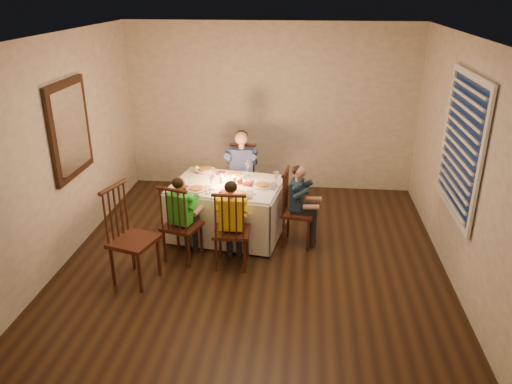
# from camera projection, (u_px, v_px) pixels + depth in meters

# --- Properties ---
(ground) EXTENTS (5.00, 5.00, 0.00)m
(ground) POSITION_uv_depth(u_px,v_px,m) (254.00, 262.00, 5.99)
(ground) COLOR black
(ground) RESTS_ON ground
(wall_left) EXTENTS (0.02, 5.00, 2.60)m
(wall_left) POSITION_uv_depth(u_px,v_px,m) (58.00, 153.00, 5.70)
(wall_left) COLOR beige
(wall_left) RESTS_ON ground
(wall_right) EXTENTS (0.02, 5.00, 2.60)m
(wall_right) POSITION_uv_depth(u_px,v_px,m) (465.00, 167.00, 5.27)
(wall_right) COLOR beige
(wall_right) RESTS_ON ground
(wall_back) EXTENTS (4.50, 0.02, 2.60)m
(wall_back) POSITION_uv_depth(u_px,v_px,m) (270.00, 108.00, 7.78)
(wall_back) COLOR beige
(wall_back) RESTS_ON ground
(ceiling) EXTENTS (5.00, 5.00, 0.00)m
(ceiling) POSITION_uv_depth(u_px,v_px,m) (253.00, 37.00, 4.99)
(ceiling) COLOR white
(ceiling) RESTS_ON wall_back
(dining_table) EXTENTS (1.53, 1.21, 0.70)m
(dining_table) POSITION_uv_depth(u_px,v_px,m) (227.00, 198.00, 6.47)
(dining_table) COLOR silver
(dining_table) RESTS_ON ground
(chair_adult) EXTENTS (0.41, 0.39, 0.99)m
(chair_adult) POSITION_uv_depth(u_px,v_px,m) (242.00, 211.00, 7.33)
(chair_adult) COLOR black
(chair_adult) RESTS_ON ground
(chair_near_left) EXTENTS (0.50, 0.49, 0.99)m
(chair_near_left) POSITION_uv_depth(u_px,v_px,m) (184.00, 258.00, 6.08)
(chair_near_left) COLOR black
(chair_near_left) RESTS_ON ground
(chair_near_right) EXTENTS (0.41, 0.39, 0.99)m
(chair_near_right) POSITION_uv_depth(u_px,v_px,m) (232.00, 264.00, 5.94)
(chair_near_right) COLOR black
(chair_near_right) RESTS_ON ground
(chair_end) EXTENTS (0.44, 0.46, 0.99)m
(chair_end) POSITION_uv_depth(u_px,v_px,m) (297.00, 243.00, 6.44)
(chair_end) COLOR black
(chair_end) RESTS_ON ground
(chair_extra) EXTENTS (0.55, 0.57, 1.13)m
(chair_extra) POSITION_uv_depth(u_px,v_px,m) (138.00, 280.00, 5.63)
(chair_extra) COLOR black
(chair_extra) RESTS_ON ground
(adult) EXTENTS (0.44, 0.40, 1.22)m
(adult) POSITION_uv_depth(u_px,v_px,m) (242.00, 211.00, 7.33)
(adult) COLOR #32467F
(adult) RESTS_ON ground
(child_green) EXTENTS (0.42, 0.40, 1.06)m
(child_green) POSITION_uv_depth(u_px,v_px,m) (184.00, 258.00, 6.08)
(child_green) COLOR green
(child_green) RESTS_ON ground
(child_yellow) EXTENTS (0.37, 0.34, 1.08)m
(child_yellow) POSITION_uv_depth(u_px,v_px,m) (232.00, 264.00, 5.94)
(child_yellow) COLOR yellow
(child_yellow) RESTS_ON ground
(child_teal) EXTENTS (0.36, 0.39, 1.06)m
(child_teal) POSITION_uv_depth(u_px,v_px,m) (297.00, 243.00, 6.44)
(child_teal) COLOR #182B3C
(child_teal) RESTS_ON ground
(setting_adult) EXTENTS (0.30, 0.30, 0.02)m
(setting_adult) POSITION_uv_depth(u_px,v_px,m) (234.00, 175.00, 6.65)
(setting_adult) COLOR silver
(setting_adult) RESTS_ON dining_table
(setting_green) EXTENTS (0.30, 0.30, 0.02)m
(setting_green) POSITION_uv_depth(u_px,v_px,m) (197.00, 189.00, 6.18)
(setting_green) COLOR silver
(setting_green) RESTS_ON dining_table
(setting_yellow) EXTENTS (0.30, 0.30, 0.02)m
(setting_yellow) POSITION_uv_depth(u_px,v_px,m) (238.00, 194.00, 6.04)
(setting_yellow) COLOR silver
(setting_yellow) RESTS_ON dining_table
(setting_teal) EXTENTS (0.30, 0.30, 0.02)m
(setting_teal) POSITION_uv_depth(u_px,v_px,m) (262.00, 186.00, 6.29)
(setting_teal) COLOR silver
(setting_teal) RESTS_ON dining_table
(candle_left) EXTENTS (0.06, 0.06, 0.10)m
(candle_left) POSITION_uv_depth(u_px,v_px,m) (222.00, 179.00, 6.38)
(candle_left) COLOR silver
(candle_left) RESTS_ON dining_table
(candle_right) EXTENTS (0.06, 0.06, 0.10)m
(candle_right) POSITION_uv_depth(u_px,v_px,m) (234.00, 181.00, 6.35)
(candle_right) COLOR silver
(candle_right) RESTS_ON dining_table
(squash) EXTENTS (0.09, 0.09, 0.09)m
(squash) POSITION_uv_depth(u_px,v_px,m) (197.00, 169.00, 6.75)
(squash) COLOR yellow
(squash) RESTS_ON dining_table
(orange_fruit) EXTENTS (0.08, 0.08, 0.08)m
(orange_fruit) POSITION_uv_depth(u_px,v_px,m) (240.00, 180.00, 6.38)
(orange_fruit) COLOR orange
(orange_fruit) RESTS_ON dining_table
(serving_bowl) EXTENTS (0.27, 0.27, 0.06)m
(serving_bowl) POSITION_uv_depth(u_px,v_px,m) (206.00, 171.00, 6.72)
(serving_bowl) COLOR silver
(serving_bowl) RESTS_ON dining_table
(wall_mirror) EXTENTS (0.06, 0.95, 1.15)m
(wall_mirror) POSITION_uv_depth(u_px,v_px,m) (70.00, 129.00, 5.89)
(wall_mirror) COLOR black
(wall_mirror) RESTS_ON wall_left
(window_blinds) EXTENTS (0.07, 1.34, 1.54)m
(window_blinds) POSITION_uv_depth(u_px,v_px,m) (461.00, 146.00, 5.29)
(window_blinds) COLOR #0D1936
(window_blinds) RESTS_ON wall_right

